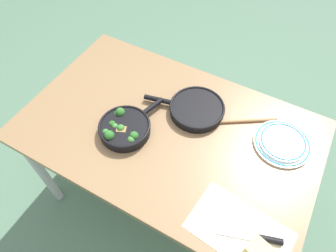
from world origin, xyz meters
name	(u,v)px	position (x,y,z in m)	size (l,w,h in m)	color
ground_plane	(168,194)	(0.00, 0.00, 0.00)	(14.00, 14.00, 0.00)	#51755B
dining_table_red	(168,138)	(0.00, 0.00, 0.66)	(1.34, 0.84, 0.74)	olive
skillet_broccoli	(125,128)	(0.16, 0.11, 0.77)	(0.23, 0.34, 0.07)	black
skillet_eggs	(196,109)	(-0.07, -0.15, 0.76)	(0.39, 0.26, 0.04)	black
wooden_spoon	(226,122)	(-0.22, -0.16, 0.74)	(0.34, 0.23, 0.02)	#A87A4C
parchment_sheet	(240,230)	(-0.45, 0.28, 0.74)	(0.39, 0.26, 0.00)	beige
grater_knife	(259,238)	(-0.52, 0.27, 0.74)	(0.23, 0.09, 0.02)	silver
cheese_block	(261,252)	(-0.54, 0.32, 0.76)	(0.11, 0.09, 0.05)	#EFD67A
dinner_plate_stack	(282,143)	(-0.48, -0.17, 0.75)	(0.25, 0.25, 0.03)	silver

